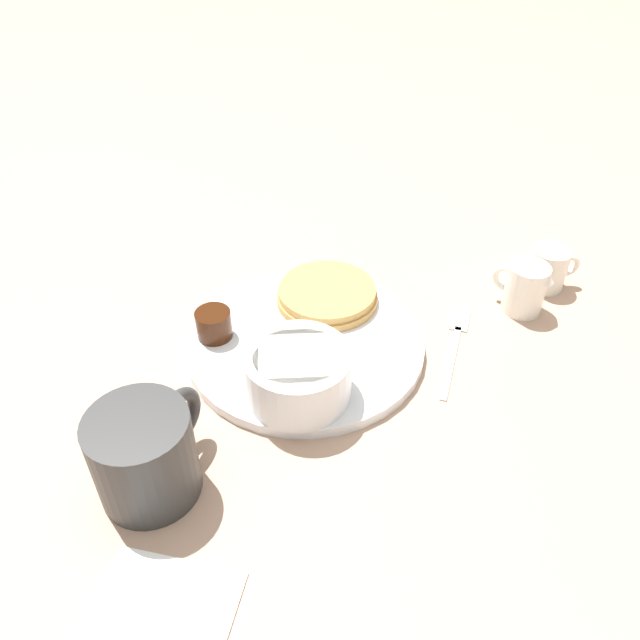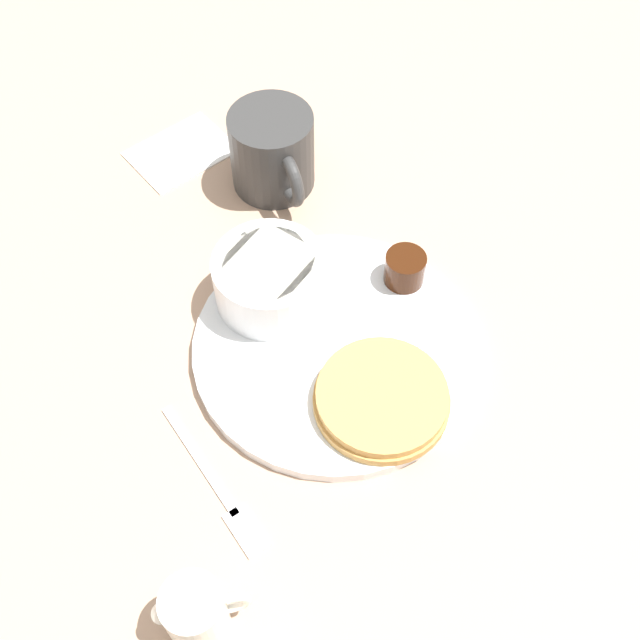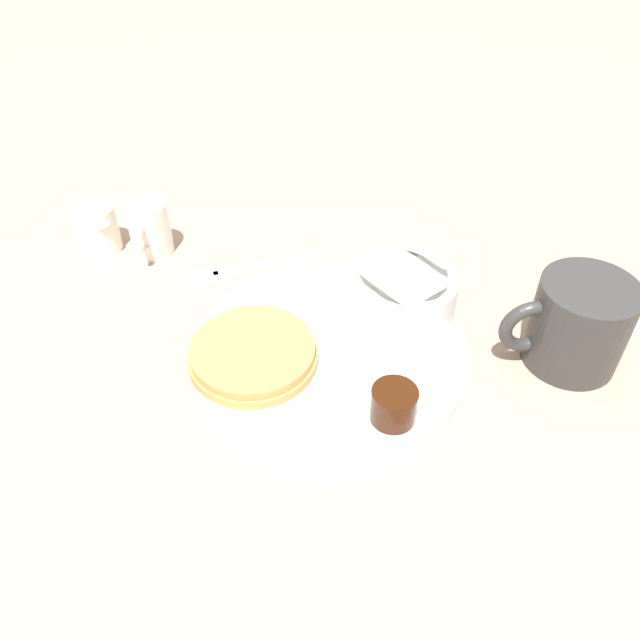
{
  "view_description": "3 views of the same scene",
  "coord_description": "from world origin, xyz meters",
  "px_view_note": "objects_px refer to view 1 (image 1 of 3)",
  "views": [
    {
      "loc": [
        -0.18,
        0.47,
        0.45
      ],
      "look_at": [
        -0.02,
        0.0,
        0.05
      ],
      "focal_mm": 35.0,
      "sensor_mm": 36.0,
      "label": 1
    },
    {
      "loc": [
        -0.22,
        -0.31,
        0.61
      ],
      "look_at": [
        -0.01,
        0.01,
        0.05
      ],
      "focal_mm": 45.0,
      "sensor_mm": 36.0,
      "label": 2
    },
    {
      "loc": [
        0.39,
        -0.12,
        0.41
      ],
      "look_at": [
        0.0,
        -0.01,
        0.05
      ],
      "focal_mm": 35.0,
      "sensor_mm": 36.0,
      "label": 3
    }
  ],
  "objects_px": {
    "plate": "(306,344)",
    "creamer_pitcher_near": "(525,288)",
    "bowl": "(298,373)",
    "fork": "(456,339)",
    "coffee_mug": "(146,454)",
    "creamer_pitcher_far": "(548,268)"
  },
  "relations": [
    {
      "from": "creamer_pitcher_far",
      "to": "coffee_mug",
      "type": "bearing_deg",
      "value": 53.91
    },
    {
      "from": "plate",
      "to": "bowl",
      "type": "relative_size",
      "value": 2.48
    },
    {
      "from": "fork",
      "to": "creamer_pitcher_far",
      "type": "bearing_deg",
      "value": -121.94
    },
    {
      "from": "creamer_pitcher_far",
      "to": "creamer_pitcher_near",
      "type": "bearing_deg",
      "value": 67.45
    },
    {
      "from": "plate",
      "to": "bowl",
      "type": "xyz_separation_m",
      "value": [
        -0.02,
        0.08,
        0.03
      ]
    },
    {
      "from": "plate",
      "to": "bowl",
      "type": "height_order",
      "value": "bowl"
    },
    {
      "from": "plate",
      "to": "creamer_pitcher_near",
      "type": "distance_m",
      "value": 0.26
    },
    {
      "from": "coffee_mug",
      "to": "fork",
      "type": "height_order",
      "value": "coffee_mug"
    },
    {
      "from": "creamer_pitcher_near",
      "to": "coffee_mug",
      "type": "bearing_deg",
      "value": 52.1
    },
    {
      "from": "coffee_mug",
      "to": "creamer_pitcher_far",
      "type": "relative_size",
      "value": 1.85
    },
    {
      "from": "creamer_pitcher_far",
      "to": "fork",
      "type": "bearing_deg",
      "value": 58.06
    },
    {
      "from": "plate",
      "to": "creamer_pitcher_near",
      "type": "xyz_separation_m",
      "value": [
        -0.21,
        -0.14,
        0.02
      ]
    },
    {
      "from": "plate",
      "to": "creamer_pitcher_far",
      "type": "distance_m",
      "value": 0.31
    },
    {
      "from": "coffee_mug",
      "to": "creamer_pitcher_far",
      "type": "distance_m",
      "value": 0.5
    },
    {
      "from": "plate",
      "to": "creamer_pitcher_near",
      "type": "bearing_deg",
      "value": -145.7
    },
    {
      "from": "creamer_pitcher_far",
      "to": "plate",
      "type": "bearing_deg",
      "value": 40.45
    },
    {
      "from": "bowl",
      "to": "creamer_pitcher_near",
      "type": "relative_size",
      "value": 1.54
    },
    {
      "from": "creamer_pitcher_near",
      "to": "fork",
      "type": "distance_m",
      "value": 0.1
    },
    {
      "from": "plate",
      "to": "fork",
      "type": "height_order",
      "value": "plate"
    },
    {
      "from": "creamer_pitcher_near",
      "to": "creamer_pitcher_far",
      "type": "height_order",
      "value": "creamer_pitcher_near"
    },
    {
      "from": "bowl",
      "to": "fork",
      "type": "distance_m",
      "value": 0.2
    },
    {
      "from": "bowl",
      "to": "creamer_pitcher_near",
      "type": "bearing_deg",
      "value": -131.06
    }
  ]
}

